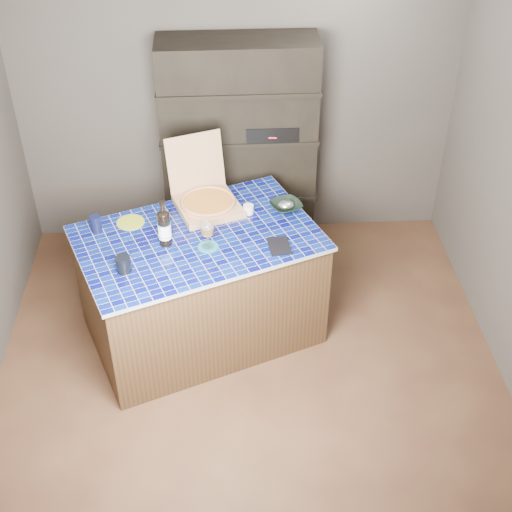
{
  "coord_description": "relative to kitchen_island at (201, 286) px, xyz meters",
  "views": [
    {
      "loc": [
        -0.16,
        -3.48,
        3.67
      ],
      "look_at": [
        0.04,
        0.0,
        1.0
      ],
      "focal_mm": 50.0,
      "sensor_mm": 36.0,
      "label": 1
    }
  ],
  "objects": [
    {
      "name": "dvd_case",
      "position": [
        0.54,
        -0.15,
        0.44
      ],
      "size": [
        0.16,
        0.21,
        0.02
      ],
      "primitive_type": "cube",
      "rotation": [
        0.0,
        0.0,
        0.1
      ],
      "color": "black",
      "rests_on": "kitchen_island"
    },
    {
      "name": "green_trivet",
      "position": [
        -0.46,
        0.19,
        0.44
      ],
      "size": [
        0.19,
        0.19,
        0.01
      ],
      "primitive_type": "cylinder",
      "color": "#8E9F22",
      "rests_on": "kitchen_island"
    },
    {
      "name": "foil_contents",
      "position": [
        0.62,
        0.29,
        0.47
      ],
      "size": [
        0.11,
        0.1,
        0.05
      ],
      "primitive_type": "ellipsoid",
      "color": "silver",
      "rests_on": "bowl"
    },
    {
      "name": "tumbler",
      "position": [
        -0.46,
        -0.34,
        0.49
      ],
      "size": [
        0.1,
        0.1,
        0.11
      ],
      "primitive_type": "cylinder",
      "color": "black",
      "rests_on": "kitchen_island"
    },
    {
      "name": "bowl",
      "position": [
        0.62,
        0.29,
        0.46
      ],
      "size": [
        0.28,
        0.28,
        0.05
      ],
      "primitive_type": "imported",
      "rotation": [
        0.0,
        0.0,
        0.4
      ],
      "color": "black",
      "rests_on": "kitchen_island"
    },
    {
      "name": "kitchen_island",
      "position": [
        0.0,
        0.0,
        0.0
      ],
      "size": [
        1.84,
        1.52,
        0.87
      ],
      "rotation": [
        0.0,
        0.0,
        0.37
      ],
      "color": "#47301C",
      "rests_on": "floor"
    },
    {
      "name": "white_jar",
      "position": [
        0.36,
        0.26,
        0.47
      ],
      "size": [
        0.07,
        0.07,
        0.06
      ],
      "primitive_type": "cylinder",
      "color": "white",
      "rests_on": "kitchen_island"
    },
    {
      "name": "teal_trivet",
      "position": [
        0.07,
        -0.12,
        0.44
      ],
      "size": [
        0.14,
        0.14,
        0.01
      ],
      "primitive_type": "cylinder",
      "color": "#166673",
      "rests_on": "kitchen_island"
    },
    {
      "name": "mead_bottle",
      "position": [
        -0.21,
        -0.07,
        0.57
      ],
      "size": [
        0.09,
        0.09,
        0.34
      ],
      "color": "black",
      "rests_on": "kitchen_island"
    },
    {
      "name": "shelving_unit",
      "position": [
        0.33,
        1.12,
        0.47
      ],
      "size": [
        1.2,
        0.41,
        1.8
      ],
      "color": "black",
      "rests_on": "floor"
    },
    {
      "name": "room",
      "position": [
        0.32,
        -0.41,
        0.81
      ],
      "size": [
        3.5,
        3.5,
        3.5
      ],
      "color": "brown",
      "rests_on": "ground"
    },
    {
      "name": "pizza_box",
      "position": [
        0.07,
        0.35,
        0.5
      ],
      "size": [
        0.56,
        0.61,
        0.45
      ],
      "rotation": [
        0.0,
        0.0,
        0.33
      ],
      "color": "#AE7959",
      "rests_on": "kitchen_island"
    },
    {
      "name": "wine_glass",
      "position": [
        0.07,
        -0.12,
        0.58
      ],
      "size": [
        0.09,
        0.09,
        0.2
      ],
      "color": "white",
      "rests_on": "teal_trivet"
    },
    {
      "name": "navy_cup",
      "position": [
        -0.68,
        0.11,
        0.49
      ],
      "size": [
        0.08,
        0.08,
        0.12
      ],
      "primitive_type": "cylinder",
      "color": "black",
      "rests_on": "kitchen_island"
    }
  ]
}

